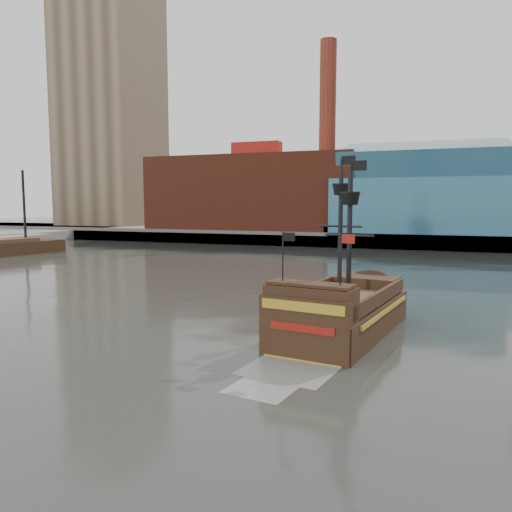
% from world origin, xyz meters
% --- Properties ---
extents(ground, '(400.00, 400.00, 0.00)m').
position_xyz_m(ground, '(0.00, 0.00, 0.00)').
color(ground, '#262925').
rests_on(ground, ground).
extents(promenade_far, '(220.00, 60.00, 2.00)m').
position_xyz_m(promenade_far, '(0.00, 92.00, 1.00)').
color(promenade_far, slate).
rests_on(promenade_far, ground).
extents(seawall, '(220.00, 1.00, 2.60)m').
position_xyz_m(seawall, '(0.00, 62.50, 1.30)').
color(seawall, '#4C4C49').
rests_on(seawall, ground).
extents(skyline, '(149.00, 45.00, 62.00)m').
position_xyz_m(skyline, '(5.21, 84.56, 24.55)').
color(skyline, brown).
rests_on(skyline, promenade_far).
extents(pirate_ship, '(6.76, 15.79, 11.44)m').
position_xyz_m(pirate_ship, '(8.22, 4.99, 1.04)').
color(pirate_ship, black).
rests_on(pirate_ship, ground).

